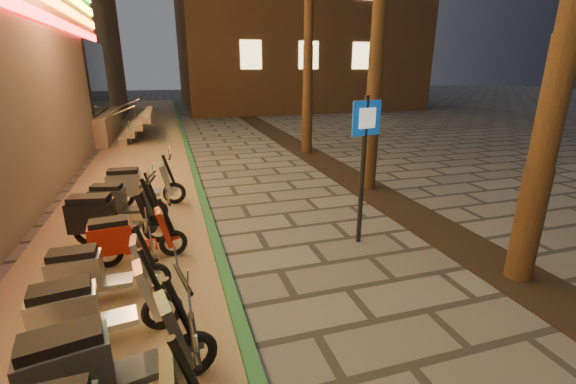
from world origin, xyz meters
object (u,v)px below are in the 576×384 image
object	(u,v)px
scooter_10	(120,201)
scooter_11	(137,185)
scooter_5	(101,362)
scooter_8	(126,238)
pedestrian_sign	(364,151)
scooter_6	(90,310)
scooter_9	(108,217)
scooter_7	(95,272)

from	to	relation	value
scooter_10	scooter_11	bearing A→B (deg)	86.74
scooter_5	scooter_8	world-z (taller)	scooter_5
pedestrian_sign	scooter_6	bearing A→B (deg)	-170.56
pedestrian_sign	scooter_5	world-z (taller)	pedestrian_sign
scooter_9	scooter_11	xyz separation A→B (m)	(0.38, 2.09, -0.02)
scooter_5	scooter_8	xyz separation A→B (m)	(-0.03, 3.10, -0.07)
scooter_10	scooter_5	bearing A→B (deg)	-72.68
scooter_7	scooter_11	distance (m)	4.09
scooter_5	scooter_7	bearing A→B (deg)	88.56
pedestrian_sign	scooter_11	distance (m)	5.50
pedestrian_sign	scooter_10	size ratio (longest dim) A/B	1.74
scooter_6	scooter_7	xyz separation A→B (m)	(-0.09, 1.00, -0.02)
scooter_9	scooter_7	bearing A→B (deg)	-78.17
pedestrian_sign	scooter_7	xyz separation A→B (m)	(-4.49, -0.73, -1.30)
scooter_8	scooter_10	xyz separation A→B (m)	(-0.29, 2.03, 0.00)
scooter_6	scooter_11	world-z (taller)	scooter_11
pedestrian_sign	scooter_7	bearing A→B (deg)	177.22
pedestrian_sign	scooter_11	xyz separation A→B (m)	(-4.18, 3.35, -1.24)
pedestrian_sign	scooter_9	size ratio (longest dim) A/B	1.49
scooter_7	scooter_9	xyz separation A→B (m)	(-0.07, 1.99, 0.07)
pedestrian_sign	scooter_11	bearing A→B (deg)	129.30
scooter_5	scooter_10	size ratio (longest dim) A/B	1.14
scooter_5	scooter_10	xyz separation A→B (m)	(-0.32, 5.13, -0.07)
scooter_7	scooter_9	bearing A→B (deg)	91.04
scooter_7	scooter_9	size ratio (longest dim) A/B	0.86
scooter_5	scooter_7	world-z (taller)	scooter_5
scooter_6	scooter_9	size ratio (longest dim) A/B	0.91
scooter_5	scooter_10	distance (m)	5.14
scooter_5	scooter_11	bearing A→B (deg)	79.02
scooter_6	scooter_5	bearing A→B (deg)	-83.61
scooter_5	scooter_9	world-z (taller)	scooter_9
scooter_6	scooter_7	bearing A→B (deg)	87.25
scooter_6	scooter_11	distance (m)	5.08
pedestrian_sign	scooter_8	world-z (taller)	pedestrian_sign
scooter_6	scooter_7	distance (m)	1.00
scooter_7	scooter_9	world-z (taller)	scooter_9
scooter_8	scooter_10	bearing A→B (deg)	92.21
scooter_9	scooter_6	bearing A→B (deg)	-77.08
scooter_8	scooter_9	distance (m)	0.97
scooter_6	pedestrian_sign	bearing A→B (deg)	13.48
scooter_7	scooter_9	distance (m)	1.99
scooter_8	scooter_11	distance (m)	2.98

